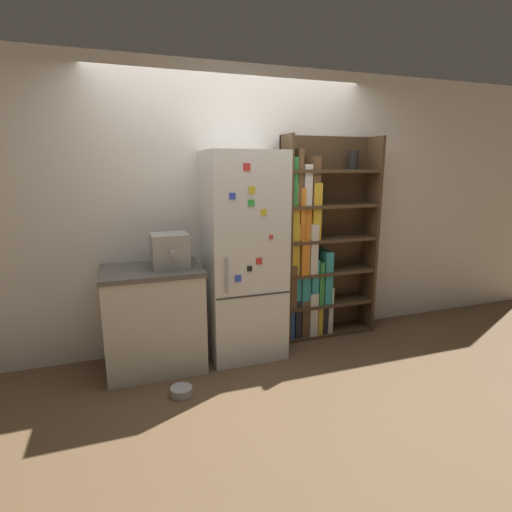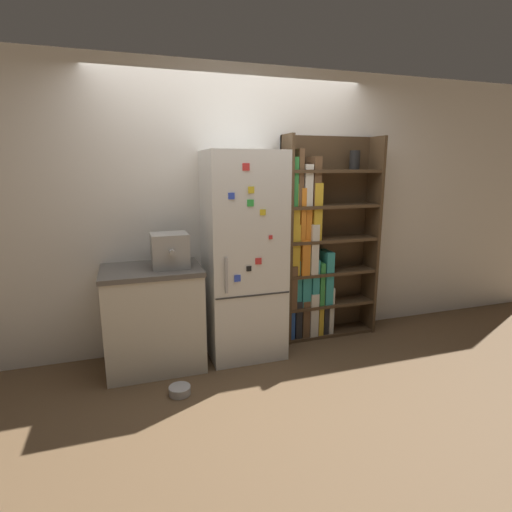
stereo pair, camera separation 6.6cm
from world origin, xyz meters
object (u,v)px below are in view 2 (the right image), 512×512
Objects in this scene: refrigerator at (244,256)px; bookshelf at (316,251)px; espresso_machine at (170,250)px; pet_bowl at (180,390)px.

bookshelf is at bearing 11.60° from refrigerator.
espresso_machine is at bearing -172.48° from bookshelf.
refrigerator is 0.66m from espresso_machine.
bookshelf is 1.47m from espresso_machine.
bookshelf is 11.83× the size of pet_bowl.
refrigerator is 0.82m from bookshelf.
bookshelf is (0.81, 0.17, -0.04)m from refrigerator.
espresso_machine is (-0.65, -0.03, 0.10)m from refrigerator.
espresso_machine is at bearing -177.65° from refrigerator.
bookshelf is at bearing 7.52° from espresso_machine.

